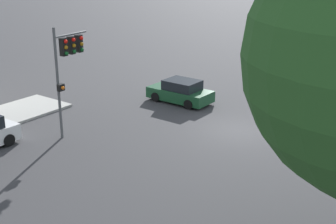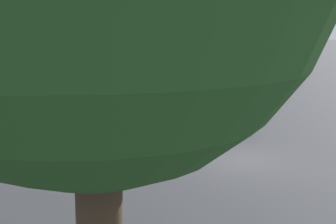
{
  "view_description": "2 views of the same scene",
  "coord_description": "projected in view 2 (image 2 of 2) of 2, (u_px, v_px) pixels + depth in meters",
  "views": [
    {
      "loc": [
        -10.98,
        21.23,
        9.3
      ],
      "look_at": [
        1.03,
        5.03,
        2.26
      ],
      "focal_mm": 50.0,
      "sensor_mm": 36.0,
      "label": 1
    },
    {
      "loc": [
        -15.84,
        11.16,
        5.53
      ],
      "look_at": [
        1.81,
        2.47,
        1.96
      ],
      "focal_mm": 50.0,
      "sensor_mm": 36.0,
      "label": 2
    }
  ],
  "objects": [
    {
      "name": "crossing_car_0",
      "position": [
        216.0,
        118.0,
        25.43
      ],
      "size": [
        4.14,
        1.99,
        1.46
      ],
      "rotation": [
        0.0,
        0.0,
        -0.01
      ],
      "color": "#194728",
      "rests_on": "ground_plane"
    },
    {
      "name": "ground_plane",
      "position": [
        239.0,
        160.0,
        19.82
      ],
      "size": [
        300.0,
        300.0,
        0.0
      ],
      "primitive_type": "plane",
      "color": "#333335"
    },
    {
      "name": "traffic_signal",
      "position": [
        64.0,
        56.0,
        22.74
      ],
      "size": [
        0.65,
        2.37,
        5.74
      ],
      "rotation": [
        0.0,
        0.0,
        3.19
      ],
      "color": "#515456",
      "rests_on": "ground_plane"
    }
  ]
}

